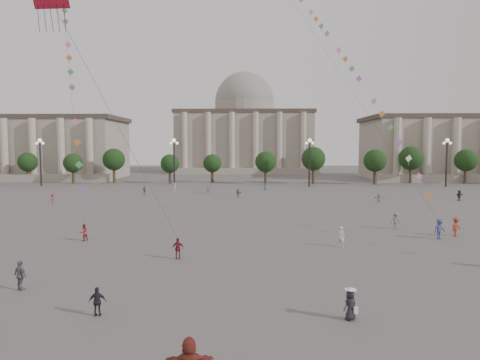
{
  "coord_description": "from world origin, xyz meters",
  "views": [
    {
      "loc": [
        1.58,
        -24.59,
        8.67
      ],
      "look_at": [
        0.83,
        12.0,
        5.87
      ],
      "focal_mm": 32.0,
      "sensor_mm": 36.0,
      "label": 1
    }
  ],
  "objects": [
    {
      "name": "hall_central",
      "position": [
        0.0,
        129.22,
        14.23
      ],
      "size": [
        48.3,
        34.3,
        35.5
      ],
      "color": "gray",
      "rests_on": "ground"
    },
    {
      "name": "person_crowd_17",
      "position": [
        -28.44,
        39.77,
        0.79
      ],
      "size": [
        0.72,
        1.09,
        1.59
      ],
      "primitive_type": "imported",
      "rotation": [
        0.0,
        0.0,
        1.7
      ],
      "color": "maroon",
      "rests_on": "ground"
    },
    {
      "name": "lamp_post_far_east",
      "position": [
        45.0,
        70.0,
        7.35
      ],
      "size": [
        2.0,
        0.9,
        10.65
      ],
      "color": "#262628",
      "rests_on": "ground"
    },
    {
      "name": "ground",
      "position": [
        0.0,
        0.0,
        0.0
      ],
      "size": [
        360.0,
        360.0,
        0.0
      ],
      "primitive_type": "plane",
      "color": "#53504E",
      "rests_on": "ground"
    },
    {
      "name": "tourist_0",
      "position": [
        -3.9,
        7.99,
        0.83
      ],
      "size": [
        0.98,
        0.41,
        1.66
      ],
      "primitive_type": "imported",
      "rotation": [
        0.0,
        0.0,
        3.14
      ],
      "color": "maroon",
      "rests_on": "ground"
    },
    {
      "name": "kite_flyer_1",
      "position": [
        19.67,
        15.74,
        0.97
      ],
      "size": [
        1.43,
        1.15,
        1.93
      ],
      "primitive_type": "imported",
      "rotation": [
        0.0,
        0.0,
        0.4
      ],
      "color": "navy",
      "rests_on": "ground"
    },
    {
      "name": "person_crowd_19",
      "position": [
        5.02,
        62.45,
        0.76
      ],
      "size": [
        0.89,
        0.82,
        1.52
      ],
      "primitive_type": "imported",
      "rotation": [
        0.0,
        0.0,
        0.6
      ],
      "color": "#355A79",
      "rests_on": "ground"
    },
    {
      "name": "lamp_post_mid_east",
      "position": [
        15.0,
        70.0,
        7.35
      ],
      "size": [
        2.0,
        0.9,
        10.65
      ],
      "color": "#262628",
      "rests_on": "ground"
    },
    {
      "name": "person_crowd_13",
      "position": [
        9.68,
        12.41,
        0.9
      ],
      "size": [
        0.77,
        0.77,
        1.8
      ],
      "primitive_type": "imported",
      "rotation": [
        0.0,
        0.0,
        2.33
      ],
      "color": "silver",
      "rests_on": "ground"
    },
    {
      "name": "person_crowd_8",
      "position": [
        21.82,
        16.97,
        0.94
      ],
      "size": [
        1.4,
        1.24,
        1.89
      ],
      "primitive_type": "imported",
      "rotation": [
        0.0,
        0.0,
        0.56
      ],
      "color": "#963A29",
      "rests_on": "ground"
    },
    {
      "name": "lamp_post_mid_west",
      "position": [
        -15.0,
        70.0,
        7.35
      ],
      "size": [
        2.0,
        0.9,
        10.65
      ],
      "color": "#262628",
      "rests_on": "ground"
    },
    {
      "name": "person_crowd_9",
      "position": [
        35.99,
        45.43,
        0.85
      ],
      "size": [
        1.64,
        1.08,
        1.7
      ],
      "primitive_type": "imported",
      "rotation": [
        0.0,
        0.0,
        0.41
      ],
      "color": "black",
      "rests_on": "ground"
    },
    {
      "name": "person_crowd_4",
      "position": [
        -6.23,
        56.28,
        0.91
      ],
      "size": [
        1.33,
        1.73,
        1.83
      ],
      "primitive_type": "imported",
      "rotation": [
        0.0,
        0.0,
        4.17
      ],
      "color": "silver",
      "rests_on": "ground"
    },
    {
      "name": "lamp_post_far_west",
      "position": [
        -45.0,
        70.0,
        7.35
      ],
      "size": [
        2.0,
        0.9,
        10.65
      ],
      "color": "#262628",
      "rests_on": "ground"
    },
    {
      "name": "tourist_3",
      "position": [
        -12.26,
        0.52,
        0.92
      ],
      "size": [
        1.16,
        0.91,
        1.84
      ],
      "primitive_type": "imported",
      "rotation": [
        0.0,
        0.0,
        2.64
      ],
      "color": "slate",
      "rests_on": "ground"
    },
    {
      "name": "tourist_4",
      "position": [
        -6.19,
        -3.33,
        0.76
      ],
      "size": [
        0.93,
        0.5,
        1.52
      ],
      "primitive_type": "imported",
      "rotation": [
        0.0,
        0.0,
        3.29
      ],
      "color": "#232227",
      "rests_on": "ground"
    },
    {
      "name": "kite_train_mid",
      "position": [
        10.95,
        36.68,
        25.81
      ],
      "size": [
        17.14,
        39.61,
        62.23
      ],
      "color": "#3F3F3F",
      "rests_on": "ground"
    },
    {
      "name": "hat_person",
      "position": [
        6.7,
        -3.56,
        0.82
      ],
      "size": [
        0.89,
        0.82,
        1.69
      ],
      "color": "black",
      "rests_on": "ground"
    },
    {
      "name": "kite_train_west",
      "position": [
        -22.16,
        31.52,
        24.86
      ],
      "size": [
        16.16,
        31.77,
        55.69
      ],
      "color": "#3F3F3F",
      "rests_on": "ground"
    },
    {
      "name": "person_crowd_16",
      "position": [
        -17.5,
        52.73,
        0.81
      ],
      "size": [
        1.03,
        0.67,
        1.62
      ],
      "primitive_type": "imported",
      "rotation": [
        0.0,
        0.0,
        5.96
      ],
      "color": "slate",
      "rests_on": "ground"
    },
    {
      "name": "dragon_kite",
      "position": [
        -10.24,
        1.61,
        16.71
      ],
      "size": [
        4.33,
        3.57,
        18.37
      ],
      "color": "#AA1227",
      "rests_on": "ground"
    },
    {
      "name": "person_crowd_0",
      "position": [
        -6.19,
        57.04,
        0.82
      ],
      "size": [
        0.99,
        0.46,
        1.64
      ],
      "primitive_type": "imported",
      "rotation": [
        0.0,
        0.0,
        0.07
      ],
      "color": "#384B7E",
      "rests_on": "ground"
    },
    {
      "name": "kite_flyer_0",
      "position": [
        -13.75,
        14.32,
        0.78
      ],
      "size": [
        0.93,
        0.96,
        1.57
      ],
      "primitive_type": "imported",
      "rotation": [
        0.0,
        0.0,
        4.08
      ],
      "color": "#A02B35",
      "rests_on": "ground"
    },
    {
      "name": "person_crowd_7",
      "position": [
        21.91,
        42.03,
        0.78
      ],
      "size": [
        1.52,
        0.86,
        1.57
      ],
      "primitive_type": "imported",
      "rotation": [
        0.0,
        0.0,
        2.85
      ],
      "color": "#AEADA9",
      "rests_on": "ground"
    },
    {
      "name": "tree_row",
      "position": [
        0.0,
        78.0,
        5.39
      ],
      "size": [
        137.12,
        5.12,
        8.0
      ],
      "color": "#39281C",
      "rests_on": "ground"
    },
    {
      "name": "person_crowd_12",
      "position": [
        -0.22,
        49.22,
        0.76
      ],
      "size": [
        1.4,
        1.21,
        1.53
      ],
      "primitive_type": "imported",
      "rotation": [
        0.0,
        0.0,
        2.49
      ],
      "color": "slate",
      "rests_on": "ground"
    },
    {
      "name": "person_crowd_10",
      "position": [
        -12.94,
        58.56,
        0.88
      ],
      "size": [
        0.43,
        0.65,
        1.76
      ],
      "primitive_type": "imported",
      "rotation": [
        0.0,
        0.0,
        1.56
      ],
      "color": "silver",
      "rests_on": "ground"
    },
    {
      "name": "person_crowd_6",
      "position": [
        17.23,
        20.67,
        0.89
      ],
      "size": [
        1.3,
        0.98,
        1.79
      ],
      "primitive_type": "imported",
      "rotation": [
        0.0,
        0.0,
        0.31
      ],
      "color": "slate",
      "rests_on": "ground"
    }
  ]
}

